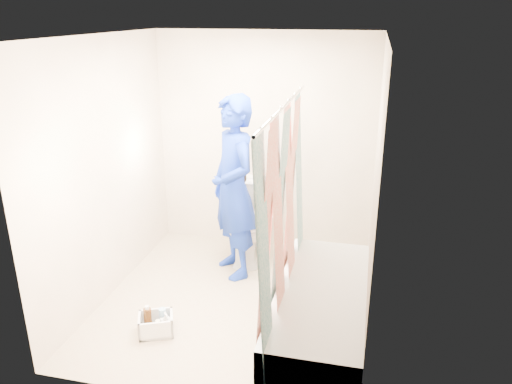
% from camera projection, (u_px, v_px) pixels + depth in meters
% --- Properties ---
extents(floor, '(2.60, 2.60, 0.00)m').
position_uv_depth(floor, '(234.00, 301.00, 4.71)').
color(floor, tan).
rests_on(floor, ground).
extents(ceiling, '(2.40, 2.60, 0.02)m').
position_uv_depth(ceiling, '(229.00, 36.00, 3.88)').
color(ceiling, white).
rests_on(ceiling, wall_back).
extents(wall_back, '(2.40, 0.02, 2.40)m').
position_uv_depth(wall_back, '(264.00, 144.00, 5.48)').
color(wall_back, beige).
rests_on(wall_back, ground).
extents(wall_front, '(2.40, 0.02, 2.40)m').
position_uv_depth(wall_front, '(175.00, 247.00, 3.10)').
color(wall_front, beige).
rests_on(wall_front, ground).
extents(wall_left, '(0.02, 2.60, 2.40)m').
position_uv_depth(wall_left, '(105.00, 172.00, 4.55)').
color(wall_left, beige).
rests_on(wall_left, ground).
extents(wall_right, '(0.02, 2.60, 2.40)m').
position_uv_depth(wall_right, '(375.00, 192.00, 4.03)').
color(wall_right, beige).
rests_on(wall_right, ground).
extents(bathtub, '(0.70, 1.75, 0.50)m').
position_uv_depth(bathtub, '(320.00, 314.00, 4.04)').
color(bathtub, silver).
rests_on(bathtub, ground).
extents(curtain_rod, '(0.02, 1.90, 0.02)m').
position_uv_depth(curtain_rod, '(285.00, 106.00, 3.53)').
color(curtain_rod, silver).
rests_on(curtain_rod, wall_back).
extents(shower_curtain, '(0.06, 1.75, 1.80)m').
position_uv_depth(shower_curtain, '(282.00, 226.00, 3.85)').
color(shower_curtain, white).
rests_on(shower_curtain, curtain_rod).
extents(toilet, '(0.54, 0.86, 0.84)m').
position_uv_depth(toilet, '(250.00, 222.00, 5.43)').
color(toilet, white).
rests_on(toilet, ground).
extents(tank_lid, '(0.53, 0.27, 0.04)m').
position_uv_depth(tank_lid, '(248.00, 220.00, 5.28)').
color(tank_lid, white).
rests_on(tank_lid, toilet).
extents(tank_internals, '(0.20, 0.07, 0.27)m').
position_uv_depth(tank_internals, '(248.00, 180.00, 5.50)').
color(tank_internals, black).
rests_on(tank_internals, toilet).
extents(plumber, '(0.77, 0.81, 1.85)m').
position_uv_depth(plumber, '(234.00, 188.00, 4.93)').
color(plumber, '#102CA6').
rests_on(plumber, ground).
extents(cleaning_caddy, '(0.35, 0.32, 0.22)m').
position_uv_depth(cleaning_caddy, '(157.00, 325.00, 4.22)').
color(cleaning_caddy, silver).
rests_on(cleaning_caddy, ground).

